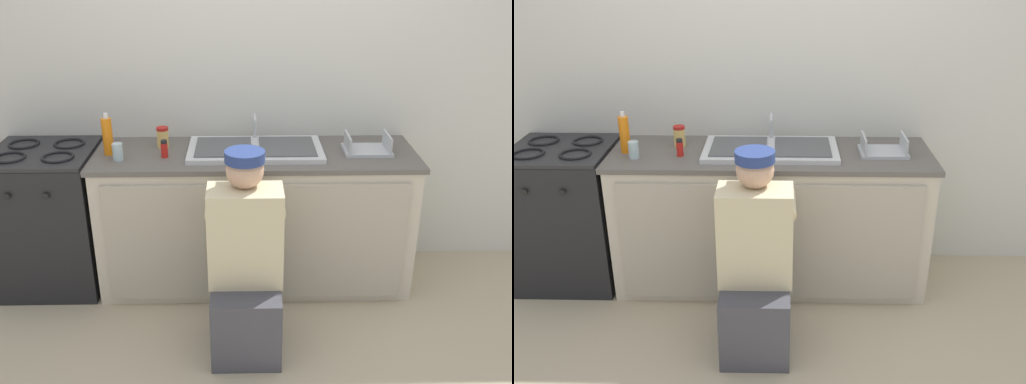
% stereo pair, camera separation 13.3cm
% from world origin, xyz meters
% --- Properties ---
extents(ground_plane, '(12.00, 12.00, 0.00)m').
position_xyz_m(ground_plane, '(0.00, 0.00, 0.00)').
color(ground_plane, tan).
extents(back_wall, '(6.00, 0.10, 2.50)m').
position_xyz_m(back_wall, '(0.00, 0.65, 1.25)').
color(back_wall, silver).
rests_on(back_wall, ground_plane).
extents(counter_cabinet, '(1.89, 0.62, 0.84)m').
position_xyz_m(counter_cabinet, '(0.00, 0.29, 0.42)').
color(counter_cabinet, beige).
rests_on(counter_cabinet, ground_plane).
extents(countertop, '(1.93, 0.62, 0.03)m').
position_xyz_m(countertop, '(0.00, 0.30, 0.86)').
color(countertop, '#5B5651').
rests_on(countertop, counter_cabinet).
extents(sink_double_basin, '(0.80, 0.44, 0.19)m').
position_xyz_m(sink_double_basin, '(0.00, 0.30, 0.89)').
color(sink_double_basin, silver).
rests_on(sink_double_basin, countertop).
extents(stove_range, '(0.61, 0.62, 0.90)m').
position_xyz_m(stove_range, '(-1.28, 0.30, 0.45)').
color(stove_range, black).
rests_on(stove_range, ground_plane).
extents(plumber_person, '(0.42, 0.61, 1.10)m').
position_xyz_m(plumber_person, '(-0.06, -0.39, 0.46)').
color(plumber_person, '#3F3F47').
rests_on(plumber_person, ground_plane).
extents(water_glass, '(0.06, 0.06, 0.10)m').
position_xyz_m(water_glass, '(-0.79, 0.18, 0.92)').
color(water_glass, '#ADC6CC').
rests_on(water_glass, countertop).
extents(dish_rack_tray, '(0.28, 0.22, 0.11)m').
position_xyz_m(dish_rack_tray, '(0.67, 0.29, 0.90)').
color(dish_rack_tray, '#B2B7BC').
rests_on(dish_rack_tray, countertop).
extents(condiment_jar, '(0.07, 0.07, 0.13)m').
position_xyz_m(condiment_jar, '(-0.56, 0.40, 0.94)').
color(condiment_jar, '#DBB760').
rests_on(condiment_jar, countertop).
extents(soap_bottle_orange, '(0.06, 0.06, 0.25)m').
position_xyz_m(soap_bottle_orange, '(-0.87, 0.28, 0.99)').
color(soap_bottle_orange, orange).
rests_on(soap_bottle_orange, countertop).
extents(spice_bottle_red, '(0.04, 0.04, 0.10)m').
position_xyz_m(spice_bottle_red, '(-0.53, 0.22, 0.92)').
color(spice_bottle_red, red).
rests_on(spice_bottle_red, countertop).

